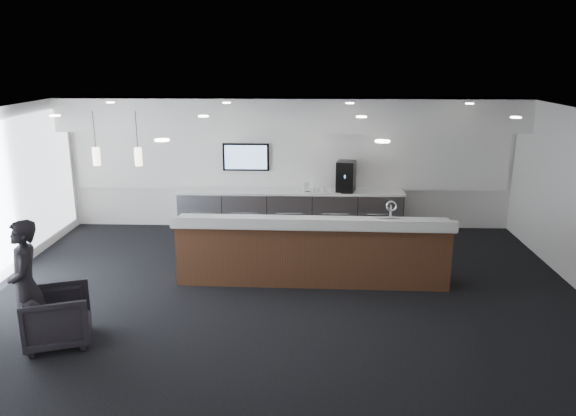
{
  "coord_description": "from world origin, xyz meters",
  "views": [
    {
      "loc": [
        0.4,
        -8.55,
        3.86
      ],
      "look_at": [
        0.04,
        1.3,
        1.18
      ],
      "focal_mm": 35.0,
      "sensor_mm": 36.0,
      "label": 1
    }
  ],
  "objects_px": {
    "service_counter": "(312,251)",
    "coffee_machine": "(346,176)",
    "armchair": "(58,317)",
    "lounge_guest": "(26,286)"
  },
  "relations": [
    {
      "from": "service_counter",
      "to": "armchair",
      "type": "height_order",
      "value": "service_counter"
    },
    {
      "from": "coffee_machine",
      "to": "armchair",
      "type": "bearing_deg",
      "value": -116.0
    },
    {
      "from": "service_counter",
      "to": "lounge_guest",
      "type": "height_order",
      "value": "lounge_guest"
    },
    {
      "from": "armchair",
      "to": "lounge_guest",
      "type": "relative_size",
      "value": 0.48
    },
    {
      "from": "armchair",
      "to": "lounge_guest",
      "type": "bearing_deg",
      "value": 94.84
    },
    {
      "from": "coffee_machine",
      "to": "lounge_guest",
      "type": "distance_m",
      "value": 7.08
    },
    {
      "from": "service_counter",
      "to": "coffee_machine",
      "type": "height_order",
      "value": "coffee_machine"
    },
    {
      "from": "coffee_machine",
      "to": "lounge_guest",
      "type": "relative_size",
      "value": 0.37
    },
    {
      "from": "service_counter",
      "to": "armchair",
      "type": "relative_size",
      "value": 5.54
    },
    {
      "from": "service_counter",
      "to": "coffee_machine",
      "type": "relative_size",
      "value": 7.08
    }
  ]
}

